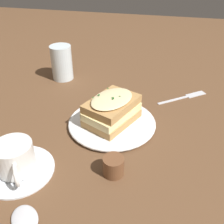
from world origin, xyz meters
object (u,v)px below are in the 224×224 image
Objects in this scene: dinner_plate at (112,123)px; condiment_pot at (113,166)px; spoon at (26,223)px; teacup_with_saucer at (16,161)px; water_glass at (62,63)px; fork at (187,96)px; sandwich at (112,110)px.

condiment_pot reaches higher than dinner_plate.
spoon is (-0.08, -0.32, -0.00)m from dinner_plate.
teacup_with_saucer is 0.20m from condiment_pot.
water_glass is 0.80× the size of fork.
condiment_pot is (0.20, 0.04, -0.01)m from teacup_with_saucer.
dinner_plate is 0.17m from condiment_pot.
sandwich is 1.11× the size of teacup_with_saucer.
condiment_pot is at bearing -60.33° from fork.
teacup_with_saucer is at bearing -80.93° from water_glass.
teacup_with_saucer reaches higher than condiment_pot.
water_glass is at bearing -132.02° from fork.
sandwich is at bearing -82.43° from fork.
condiment_pot is (0.04, -0.17, -0.03)m from sandwich.
sandwich is (-0.00, 0.00, 0.04)m from dinner_plate.
dinner_plate reaches higher than spoon.
spoon is (-0.28, -0.51, 0.00)m from fork.
dinner_plate is at bearing 30.66° from spoon.
water_glass is (-0.23, 0.24, 0.05)m from dinner_plate.
teacup_with_saucer is 0.14m from spoon.
sandwich is 3.79× the size of condiment_pot.
spoon is at bearing -104.38° from dinner_plate.
dinner_plate is 1.56× the size of fork.
sandwich reaches higher than fork.
teacup_with_saucer is at bearing 80.02° from spoon.
water_glass is 0.81× the size of spoon.
sandwich is at bearing 109.23° from teacup_with_saucer.
water_glass is (-0.23, 0.23, 0.01)m from sandwich.
fork is (0.43, -0.04, -0.06)m from water_glass.
sandwich is 0.26m from teacup_with_saucer.
dinner_plate is at bearing -73.60° from sandwich.
fork is (0.36, 0.40, -0.03)m from teacup_with_saucer.
spoon is 3.24× the size of condiment_pot.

